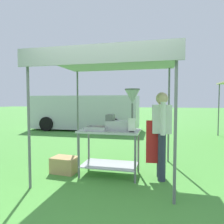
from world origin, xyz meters
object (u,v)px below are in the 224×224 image
(supply_crate, at_px, (65,165))
(van_silver, at_px, (86,112))
(donut_tray, at_px, (97,129))
(donut_fryer, at_px, (125,113))
(stall_canopy, at_px, (111,64))
(vendor, at_px, (161,131))
(menu_sign, at_px, (132,126))
(donut_cart, at_px, (110,143))

(supply_crate, distance_m, van_silver, 6.26)
(donut_tray, relative_size, van_silver, 0.07)
(donut_tray, bearing_deg, donut_fryer, 11.96)
(stall_canopy, relative_size, van_silver, 0.47)
(donut_fryer, bearing_deg, vendor, -0.41)
(donut_tray, xyz_separation_m, vendor, (1.20, 0.10, -0.01))
(menu_sign, height_order, vendor, vendor)
(donut_tray, distance_m, van_silver, 6.45)
(donut_cart, relative_size, vendor, 0.72)
(donut_cart, xyz_separation_m, donut_fryer, (0.28, 0.05, 0.58))
(supply_crate, bearing_deg, stall_canopy, 10.07)
(donut_cart, xyz_separation_m, van_silver, (-2.68, 5.90, 0.25))
(vendor, distance_m, supply_crate, 2.04)
(vendor, height_order, supply_crate, vendor)
(donut_cart, bearing_deg, menu_sign, -18.61)
(donut_cart, distance_m, donut_tray, 0.37)
(vendor, relative_size, supply_crate, 3.04)
(stall_canopy, height_order, donut_tray, stall_canopy)
(donut_cart, bearing_deg, donut_tray, -165.00)
(donut_cart, height_order, van_silver, van_silver)
(donut_fryer, bearing_deg, supply_crate, -174.67)
(donut_fryer, distance_m, menu_sign, 0.34)
(donut_tray, bearing_deg, menu_sign, -7.53)
(menu_sign, xyz_separation_m, van_silver, (-3.14, 6.05, -0.12))
(van_silver, bearing_deg, menu_sign, -62.60)
(stall_canopy, relative_size, donut_tray, 6.39)
(donut_tray, distance_m, vendor, 1.21)
(donut_tray, height_order, supply_crate, donut_tray)
(stall_canopy, height_order, supply_crate, stall_canopy)
(donut_cart, xyz_separation_m, menu_sign, (0.45, -0.15, 0.37))
(donut_cart, bearing_deg, vendor, 2.49)
(menu_sign, bearing_deg, donut_fryer, 130.01)
(vendor, bearing_deg, donut_cart, -177.51)
(stall_canopy, bearing_deg, donut_tray, -145.13)
(donut_tray, xyz_separation_m, supply_crate, (-0.69, -0.00, -0.75))
(stall_canopy, relative_size, supply_crate, 4.73)
(donut_cart, relative_size, donut_fryer, 1.46)
(supply_crate, bearing_deg, donut_tray, 0.33)
(donut_cart, bearing_deg, stall_canopy, 90.00)
(donut_tray, distance_m, donut_fryer, 0.61)
(donut_cart, xyz_separation_m, supply_crate, (-0.93, -0.07, -0.47))
(donut_cart, height_order, supply_crate, donut_cart)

